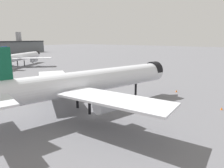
{
  "coord_description": "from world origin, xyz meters",
  "views": [
    {
      "loc": [
        -35.42,
        -32.2,
        18.45
      ],
      "look_at": [
        9.87,
        1.13,
        5.79
      ],
      "focal_mm": 32.75,
      "sensor_mm": 36.0,
      "label": 1
    }
  ],
  "objects_px": {
    "traffic_cone_near_nose": "(222,109)",
    "traffic_cone_wingtip": "(176,91)",
    "airliner_far_taxiway": "(22,57)",
    "airliner_near_gate": "(90,82)"
  },
  "relations": [
    {
      "from": "airliner_far_taxiway",
      "to": "traffic_cone_near_nose",
      "type": "height_order",
      "value": "airliner_far_taxiway"
    },
    {
      "from": "traffic_cone_near_nose",
      "to": "traffic_cone_wingtip",
      "type": "xyz_separation_m",
      "value": [
        10.92,
        15.86,
        0.02
      ]
    },
    {
      "from": "airliner_near_gate",
      "to": "traffic_cone_wingtip",
      "type": "bearing_deg",
      "value": -6.93
    },
    {
      "from": "traffic_cone_wingtip",
      "to": "airliner_near_gate",
      "type": "bearing_deg",
      "value": 158.04
    },
    {
      "from": "airliner_near_gate",
      "to": "traffic_cone_near_nose",
      "type": "height_order",
      "value": "airliner_near_gate"
    },
    {
      "from": "airliner_near_gate",
      "to": "traffic_cone_wingtip",
      "type": "height_order",
      "value": "airliner_near_gate"
    },
    {
      "from": "traffic_cone_near_nose",
      "to": "airliner_near_gate",
      "type": "bearing_deg",
      "value": 125.1
    },
    {
      "from": "traffic_cone_near_nose",
      "to": "traffic_cone_wingtip",
      "type": "height_order",
      "value": "traffic_cone_wingtip"
    },
    {
      "from": "airliner_near_gate",
      "to": "airliner_far_taxiway",
      "type": "relative_size",
      "value": 1.29
    },
    {
      "from": "airliner_far_taxiway",
      "to": "airliner_near_gate",
      "type": "bearing_deg",
      "value": -140.71
    }
  ]
}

